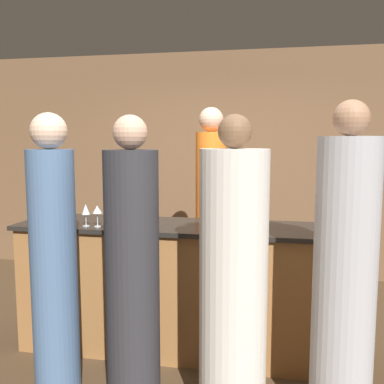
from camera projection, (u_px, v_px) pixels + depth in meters
ground_plane at (185, 349)px, 3.49m from camera, size 14.00×14.00×0.00m
back_wall at (220, 164)px, 5.43m from camera, size 8.00×0.06×2.80m
bar_counter at (185, 288)px, 3.43m from camera, size 2.69×0.65×1.03m
bartender at (211, 218)px, 4.09m from camera, size 0.29×0.29×2.00m
guest_0 at (54, 265)px, 2.76m from camera, size 0.30×0.30×1.87m
guest_1 at (233, 285)px, 2.50m from camera, size 0.40×0.40×1.84m
guest_2 at (344, 281)px, 2.44m from camera, size 0.35×0.35×1.91m
guest_3 at (132, 275)px, 2.65m from camera, size 0.34×0.34×1.85m
wine_bottle_0 at (244, 211)px, 3.30m from camera, size 0.07×0.07×0.31m
wine_bottle_1 at (250, 208)px, 3.49m from camera, size 0.07×0.07×0.28m
wine_glass_0 at (86, 210)px, 3.30m from camera, size 0.06×0.06×0.17m
wine_glass_1 at (71, 208)px, 3.51m from camera, size 0.07×0.07×0.15m
wine_glass_2 at (332, 218)px, 2.91m from camera, size 0.08×0.08×0.17m
wine_glass_3 at (97, 210)px, 3.28m from camera, size 0.07×0.07×0.17m
wine_glass_4 at (228, 212)px, 3.25m from camera, size 0.08×0.08×0.16m
wine_glass_5 at (341, 214)px, 3.04m from camera, size 0.06×0.06×0.18m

